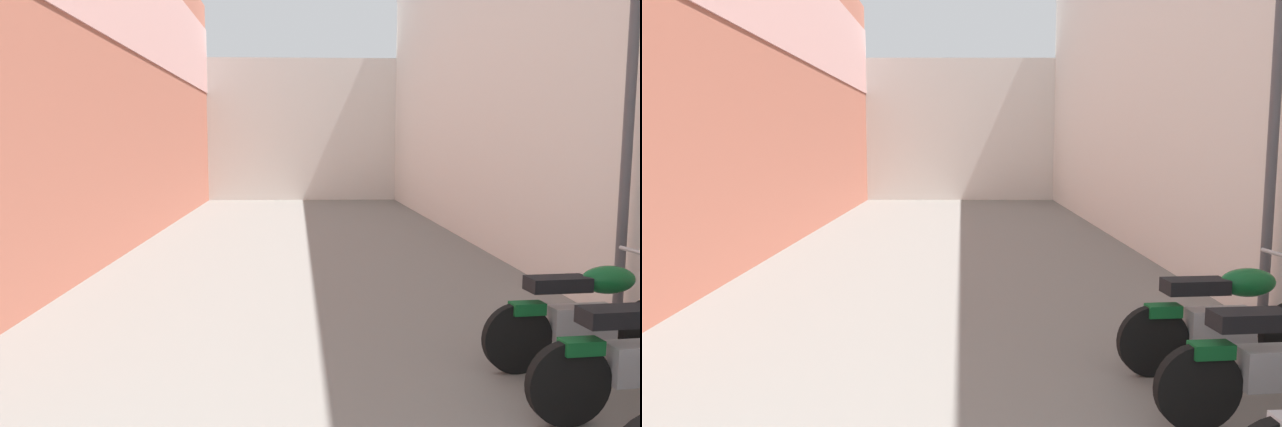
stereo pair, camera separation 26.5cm
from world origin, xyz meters
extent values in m
plane|color=slate|center=(0.00, 8.52, 0.00)|extent=(37.04, 37.04, 0.00)
cube|color=#B76651|center=(-3.42, 10.52, 3.25)|extent=(0.40, 21.04, 6.50)
cube|color=silver|center=(3.42, 10.52, 3.65)|extent=(0.40, 21.04, 7.30)
cube|color=silver|center=(0.00, 22.04, 2.42)|extent=(9.45, 2.00, 4.84)
cylinder|color=black|center=(1.65, 4.56, 0.30)|extent=(0.60, 0.14, 0.60)
cube|color=black|center=(1.99, 4.60, 0.76)|extent=(0.54, 0.27, 0.12)
cube|color=#0F5123|center=(1.73, 4.57, 0.56)|extent=(0.29, 0.17, 0.10)
cylinder|color=black|center=(1.65, 5.50, 0.30)|extent=(0.60, 0.14, 0.60)
cube|color=#9E9EA3|center=(2.22, 5.56, 0.42)|extent=(0.58, 0.25, 0.28)
ellipsoid|color=#0F5123|center=(2.45, 5.58, 0.78)|extent=(0.50, 0.31, 0.24)
cube|color=black|center=(1.99, 5.53, 0.76)|extent=(0.54, 0.27, 0.12)
cube|color=#0F5123|center=(1.73, 5.51, 0.56)|extent=(0.29, 0.17, 0.10)
cylinder|color=#47474C|center=(3.07, 6.49, 2.33)|extent=(0.10, 0.10, 4.67)
camera|label=1|loc=(-0.20, 0.81, 1.93)|focal=32.82mm
camera|label=2|loc=(0.06, 0.80, 1.93)|focal=32.82mm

